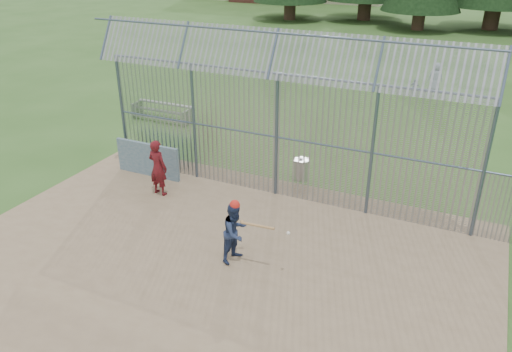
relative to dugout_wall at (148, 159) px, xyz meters
The scene contains 11 objects.
ground 5.47m from the dugout_wall, 32.23° to the right, with size 120.00×120.00×0.00m, color #2D511E.
dirt_infield 5.75m from the dugout_wall, 36.47° to the right, with size 14.00×10.00×0.02m, color #756047.
dugout_wall is the anchor object (origin of this frame).
batter 6.07m from the dugout_wall, 32.40° to the right, with size 0.79×0.62×1.62m, color navy.
onlooker 1.59m from the dugout_wall, 40.92° to the right, with size 0.68×0.45×1.87m, color maroon.
bg_kid_standing 17.40m from the dugout_wall, 63.83° to the left, with size 0.75×0.49×1.54m, color slate.
bg_kid_seated 15.72m from the dugout_wall, 64.25° to the left, with size 0.53×0.22×0.90m, color gray.
batting_gear 6.30m from the dugout_wall, 31.82° to the right, with size 1.68×0.35×0.51m.
trash_can 5.35m from the dugout_wall, 21.90° to the left, with size 0.56×0.56×0.82m.
bleacher 5.96m from the dugout_wall, 120.22° to the left, with size 3.00×0.95×0.72m.
backstop_fence 6.66m from the dugout_wall, ahead, with size 20.09×0.81×5.30m.
Camera 1 is at (5.61, -9.94, 7.61)m, focal length 35.00 mm.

